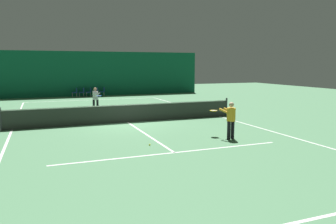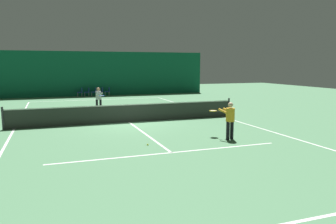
% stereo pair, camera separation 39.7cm
% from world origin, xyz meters
% --- Properties ---
extents(ground_plane, '(60.00, 60.00, 0.00)m').
position_xyz_m(ground_plane, '(0.00, 0.00, 0.00)').
color(ground_plane, '#4C7F56').
extents(backdrop_curtain, '(23.00, 0.12, 4.26)m').
position_xyz_m(backdrop_curtain, '(0.00, 15.74, 2.13)').
color(backdrop_curtain, '#0F5138').
rests_on(backdrop_curtain, ground).
extents(court_line_baseline_far, '(11.00, 0.10, 0.00)m').
position_xyz_m(court_line_baseline_far, '(0.00, 11.90, 0.00)').
color(court_line_baseline_far, white).
rests_on(court_line_baseline_far, ground).
extents(court_line_service_far, '(8.25, 0.10, 0.00)m').
position_xyz_m(court_line_service_far, '(0.00, 6.40, 0.00)').
color(court_line_service_far, white).
rests_on(court_line_service_far, ground).
extents(court_line_service_near, '(8.25, 0.10, 0.00)m').
position_xyz_m(court_line_service_near, '(0.00, -6.40, 0.00)').
color(court_line_service_near, white).
rests_on(court_line_service_near, ground).
extents(court_line_sideline_left, '(0.10, 23.80, 0.00)m').
position_xyz_m(court_line_sideline_left, '(-5.50, 0.00, 0.00)').
color(court_line_sideline_left, white).
rests_on(court_line_sideline_left, ground).
extents(court_line_sideline_right, '(0.10, 23.80, 0.00)m').
position_xyz_m(court_line_sideline_right, '(5.50, 0.00, 0.00)').
color(court_line_sideline_right, white).
rests_on(court_line_sideline_right, ground).
extents(court_line_centre, '(0.10, 12.80, 0.00)m').
position_xyz_m(court_line_centre, '(0.00, 0.00, 0.00)').
color(court_line_centre, white).
rests_on(court_line_centre, ground).
extents(tennis_net, '(12.00, 0.10, 1.07)m').
position_xyz_m(tennis_net, '(0.00, 0.00, 0.51)').
color(tennis_net, '#2D332D').
rests_on(tennis_net, ground).
extents(player_near, '(0.73, 1.32, 1.51)m').
position_xyz_m(player_near, '(2.90, -5.27, 0.88)').
color(player_near, black).
rests_on(player_near, ground).
extents(player_far, '(0.45, 1.32, 1.54)m').
position_xyz_m(player_far, '(-0.88, 4.82, 0.90)').
color(player_far, black).
rests_on(player_far, ground).
extents(courtside_chair_0, '(0.44, 0.44, 0.84)m').
position_xyz_m(courtside_chair_0, '(-1.15, 15.19, 0.49)').
color(courtside_chair_0, '#99999E').
rests_on(courtside_chair_0, ground).
extents(courtside_chair_1, '(0.44, 0.44, 0.84)m').
position_xyz_m(courtside_chair_1, '(-0.50, 15.19, 0.49)').
color(courtside_chair_1, '#99999E').
rests_on(courtside_chair_1, ground).
extents(courtside_chair_2, '(0.44, 0.44, 0.84)m').
position_xyz_m(courtside_chair_2, '(0.14, 15.19, 0.49)').
color(courtside_chair_2, '#99999E').
rests_on(courtside_chair_2, ground).
extents(courtside_chair_3, '(0.44, 0.44, 0.84)m').
position_xyz_m(courtside_chair_3, '(0.78, 15.19, 0.49)').
color(courtside_chair_3, '#99999E').
rests_on(courtside_chair_3, ground).
extents(courtside_chair_4, '(0.44, 0.44, 0.84)m').
position_xyz_m(courtside_chair_4, '(1.42, 15.19, 0.49)').
color(courtside_chair_4, '#99999E').
rests_on(courtside_chair_4, ground).
extents(tennis_ball, '(0.07, 0.07, 0.07)m').
position_xyz_m(tennis_ball, '(-0.48, -5.14, 0.03)').
color(tennis_ball, '#D1DB33').
rests_on(tennis_ball, ground).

